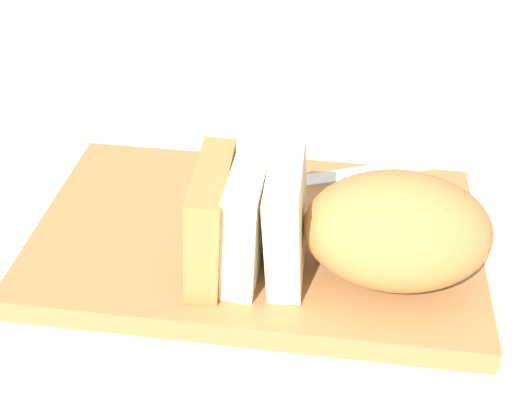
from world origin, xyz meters
TOP-DOWN VIEW (x-y plane):
  - ground_plane at (0.00, 0.00)m, footprint 3.00×3.00m
  - cutting_board at (0.00, 0.00)m, footprint 0.45×0.28m
  - bread_loaf at (-0.09, 0.05)m, footprint 0.27×0.13m
  - bread_knife at (-0.02, -0.08)m, footprint 0.23×0.11m
  - crumb_near_knife at (-0.03, -0.04)m, footprint 0.01×0.01m
  - crumb_near_loaf at (-0.07, -0.05)m, footprint 0.00×0.00m
  - crumb_stray_left at (-0.01, 0.07)m, footprint 0.01×0.01m

SIDE VIEW (x-z plane):
  - ground_plane at x=0.00m, z-range 0.00..0.00m
  - cutting_board at x=0.00m, z-range 0.00..0.03m
  - crumb_near_loaf at x=-0.07m, z-range 0.03..0.03m
  - crumb_stray_left at x=-0.01m, z-range 0.03..0.03m
  - crumb_near_knife at x=-0.03m, z-range 0.03..0.03m
  - bread_knife at x=-0.02m, z-range 0.02..0.04m
  - bread_loaf at x=-0.09m, z-range 0.02..0.13m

